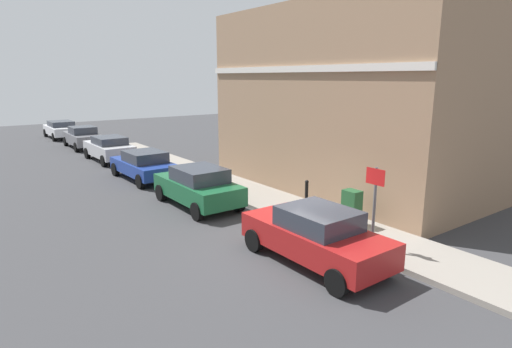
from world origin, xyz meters
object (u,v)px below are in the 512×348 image
car_green (198,186)px  car_white (61,129)px  car_silver (109,148)px  street_sign (375,196)px  car_grey (83,137)px  car_red (316,235)px  utility_cabinet (351,209)px  car_blue (144,165)px  bollard_near_cabinet (307,193)px

car_green → car_white: bearing=-0.1°
car_silver → car_white: 11.74m
car_green → street_sign: 7.02m
car_grey → street_sign: street_sign is taller
car_red → car_green: car_green is taller
car_grey → utility_cabinet: 21.90m
car_green → car_silver: size_ratio=0.97×
car_blue → street_sign: 12.23m
car_green → utility_cabinet: bearing=-152.4°
car_silver → car_red: bearing=178.8°
car_white → utility_cabinet: (2.67, -27.74, -0.05)m
car_green → car_white: car_green is taller
car_green → bollard_near_cabinet: car_green is taller
car_blue → car_silver: (0.10, 5.57, 0.04)m
street_sign → car_red: bearing=162.2°
car_white → bollard_near_cabinet: size_ratio=4.10×
car_silver → utility_cabinet: 16.21m
car_white → bollard_near_cabinet: bearing=-174.1°
car_grey → street_sign: size_ratio=1.86×
car_white → car_silver: bearing=-179.8°
car_silver → bollard_near_cabinet: 14.07m
car_green → car_white: (0.02, 22.62, -0.04)m
car_blue → utility_cabinet: car_blue is taller
car_silver → bollard_near_cabinet: car_silver is taller
utility_cabinet → bollard_near_cabinet: 2.19m
car_grey → car_red: bearing=-179.3°
car_green → car_blue: size_ratio=0.96×
car_silver → car_green: bearing=178.5°
car_green → street_sign: (1.65, -6.77, 0.88)m
car_silver → car_blue: bearing=178.0°
car_red → bollard_near_cabinet: bearing=-40.2°
car_blue → car_silver: car_silver is taller
car_green → utility_cabinet: 5.78m
car_grey → car_white: bearing=2.1°
car_red → bollard_near_cabinet: car_red is taller
car_grey → car_blue: bearing=-179.7°
car_blue → street_sign: size_ratio=1.84×
car_red → car_green: size_ratio=1.04×
car_silver → utility_cabinet: size_ratio=3.64×
car_red → street_sign: 1.92m
utility_cabinet → bollard_near_cabinet: utility_cabinet is taller
bollard_near_cabinet → street_sign: 4.11m
car_white → street_sign: street_sign is taller
car_green → bollard_near_cabinet: 4.05m
car_blue → street_sign: (1.64, -12.08, 0.95)m
car_blue → car_white: size_ratio=0.99×
car_blue → bollard_near_cabinet: car_blue is taller
car_silver → bollard_near_cabinet: (2.67, -13.82, -0.05)m
car_red → car_grey: (0.11, 22.88, -0.01)m
street_sign → car_blue: bearing=97.7°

